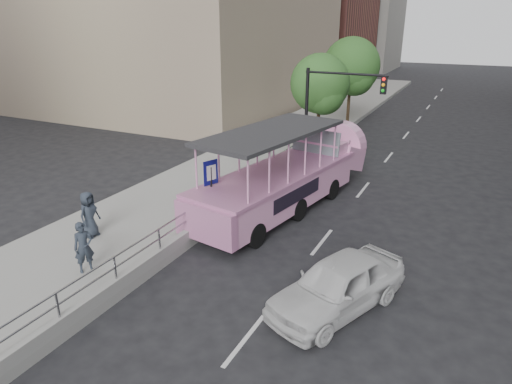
{
  "coord_description": "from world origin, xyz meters",
  "views": [
    {
      "loc": [
        5.43,
        -10.28,
        7.57
      ],
      "look_at": [
        -1.22,
        3.11,
        1.86
      ],
      "focal_mm": 32.0,
      "sensor_mm": 36.0,
      "label": 1
    }
  ],
  "objects_px": {
    "traffic_signal": "(329,103)",
    "street_tree_far": "(352,69)",
    "pedestrian_near": "(84,247)",
    "street_tree_near": "(321,86)",
    "pedestrian_far": "(89,214)",
    "car": "(338,285)",
    "parking_sign": "(211,188)",
    "duck_boat": "(290,176)"
  },
  "relations": [
    {
      "from": "traffic_signal",
      "to": "street_tree_far",
      "type": "height_order",
      "value": "street_tree_far"
    },
    {
      "from": "pedestrian_near",
      "to": "street_tree_near",
      "type": "height_order",
      "value": "street_tree_near"
    },
    {
      "from": "pedestrian_near",
      "to": "pedestrian_far",
      "type": "bearing_deg",
      "value": 73.03
    },
    {
      "from": "pedestrian_near",
      "to": "car",
      "type": "bearing_deg",
      "value": -44.0
    },
    {
      "from": "car",
      "to": "street_tree_near",
      "type": "bearing_deg",
      "value": 133.8
    },
    {
      "from": "pedestrian_near",
      "to": "parking_sign",
      "type": "xyz_separation_m",
      "value": [
        1.68,
        4.63,
        0.65
      ]
    },
    {
      "from": "street_tree_far",
      "to": "street_tree_near",
      "type": "bearing_deg",
      "value": -91.91
    },
    {
      "from": "duck_boat",
      "to": "street_tree_near",
      "type": "height_order",
      "value": "street_tree_near"
    },
    {
      "from": "pedestrian_far",
      "to": "street_tree_far",
      "type": "distance_m",
      "value": 22.16
    },
    {
      "from": "pedestrian_far",
      "to": "car",
      "type": "bearing_deg",
      "value": -91.09
    },
    {
      "from": "duck_boat",
      "to": "traffic_signal",
      "type": "distance_m",
      "value": 6.11
    },
    {
      "from": "pedestrian_near",
      "to": "parking_sign",
      "type": "distance_m",
      "value": 4.97
    },
    {
      "from": "car",
      "to": "parking_sign",
      "type": "distance_m",
      "value": 6.34
    },
    {
      "from": "pedestrian_near",
      "to": "street_tree_far",
      "type": "bearing_deg",
      "value": 27.31
    },
    {
      "from": "pedestrian_far",
      "to": "street_tree_near",
      "type": "distance_m",
      "value": 16.21
    },
    {
      "from": "pedestrian_near",
      "to": "pedestrian_far",
      "type": "relative_size",
      "value": 0.97
    },
    {
      "from": "car",
      "to": "pedestrian_far",
      "type": "height_order",
      "value": "pedestrian_far"
    },
    {
      "from": "car",
      "to": "parking_sign",
      "type": "height_order",
      "value": "parking_sign"
    },
    {
      "from": "pedestrian_far",
      "to": "parking_sign",
      "type": "distance_m",
      "value": 4.39
    },
    {
      "from": "car",
      "to": "street_tree_near",
      "type": "distance_m",
      "value": 16.98
    },
    {
      "from": "duck_boat",
      "to": "pedestrian_far",
      "type": "bearing_deg",
      "value": -126.82
    },
    {
      "from": "duck_boat",
      "to": "parking_sign",
      "type": "bearing_deg",
      "value": -112.46
    },
    {
      "from": "street_tree_near",
      "to": "street_tree_far",
      "type": "height_order",
      "value": "street_tree_far"
    },
    {
      "from": "pedestrian_far",
      "to": "street_tree_far",
      "type": "xyz_separation_m",
      "value": [
        3.24,
        21.7,
        3.17
      ]
    },
    {
      "from": "pedestrian_far",
      "to": "pedestrian_near",
      "type": "bearing_deg",
      "value": -139.76
    },
    {
      "from": "duck_boat",
      "to": "street_tree_far",
      "type": "relative_size",
      "value": 1.69
    },
    {
      "from": "street_tree_far",
      "to": "car",
      "type": "bearing_deg",
      "value": -75.08
    },
    {
      "from": "duck_boat",
      "to": "pedestrian_far",
      "type": "relative_size",
      "value": 6.53
    },
    {
      "from": "pedestrian_near",
      "to": "parking_sign",
      "type": "bearing_deg",
      "value": 11.18
    },
    {
      "from": "pedestrian_near",
      "to": "street_tree_far",
      "type": "relative_size",
      "value": 0.25
    },
    {
      "from": "parking_sign",
      "to": "street_tree_near",
      "type": "bearing_deg",
      "value": 91.35
    },
    {
      "from": "pedestrian_near",
      "to": "pedestrian_far",
      "type": "height_order",
      "value": "pedestrian_far"
    },
    {
      "from": "car",
      "to": "street_tree_near",
      "type": "height_order",
      "value": "street_tree_near"
    },
    {
      "from": "duck_boat",
      "to": "car",
      "type": "height_order",
      "value": "duck_boat"
    },
    {
      "from": "car",
      "to": "pedestrian_far",
      "type": "bearing_deg",
      "value": -156.53
    },
    {
      "from": "pedestrian_far",
      "to": "parking_sign",
      "type": "height_order",
      "value": "parking_sign"
    },
    {
      "from": "duck_boat",
      "to": "parking_sign",
      "type": "xyz_separation_m",
      "value": [
        -1.57,
        -3.8,
        0.45
      ]
    },
    {
      "from": "street_tree_near",
      "to": "traffic_signal",
      "type": "bearing_deg",
      "value": -65.02
    },
    {
      "from": "traffic_signal",
      "to": "street_tree_far",
      "type": "bearing_deg",
      "value": 98.43
    },
    {
      "from": "car",
      "to": "traffic_signal",
      "type": "relative_size",
      "value": 0.85
    },
    {
      "from": "duck_boat",
      "to": "pedestrian_near",
      "type": "relative_size",
      "value": 6.75
    },
    {
      "from": "pedestrian_far",
      "to": "duck_boat",
      "type": "bearing_deg",
      "value": -38.47
    }
  ]
}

